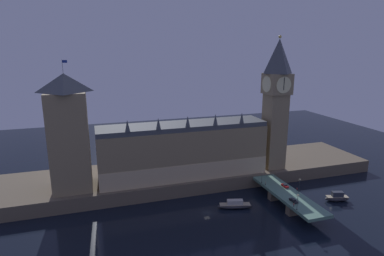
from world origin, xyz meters
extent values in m
plane|color=black|center=(0.00, 0.00, 0.00)|extent=(400.00, 400.00, 0.00)
cube|color=brown|center=(0.00, 39.00, 3.44)|extent=(220.00, 42.00, 6.87)
cube|color=#8E7A56|center=(-2.38, 30.14, 19.69)|extent=(86.73, 19.29, 25.63)
cube|color=#D5B989|center=(-2.38, 20.38, 11.49)|extent=(86.73, 0.20, 9.23)
cube|color=#42474C|center=(-2.38, 30.14, 33.71)|extent=(86.73, 17.74, 2.40)
cone|color=#42474C|center=(-31.29, 21.95, 37.73)|extent=(2.40, 2.40, 5.64)
cone|color=#42474C|center=(-16.83, 21.95, 37.73)|extent=(2.40, 2.40, 5.64)
cone|color=#42474C|center=(-2.38, 21.95, 37.73)|extent=(2.40, 2.40, 5.64)
cone|color=#42474C|center=(12.08, 21.95, 37.73)|extent=(2.40, 2.40, 5.64)
cone|color=#42474C|center=(26.53, 21.95, 37.73)|extent=(2.40, 2.40, 5.64)
cube|color=#8E7A56|center=(49.00, 26.74, 27.67)|extent=(10.48, 10.48, 41.58)
cube|color=#8E7A56|center=(49.00, 26.74, 53.91)|extent=(12.37, 12.37, 10.91)
cylinder|color=beige|center=(49.00, 20.43, 53.91)|extent=(8.62, 0.25, 8.62)
cylinder|color=beige|center=(49.00, 33.05, 53.91)|extent=(8.62, 0.25, 8.62)
cylinder|color=beige|center=(55.31, 26.74, 53.91)|extent=(0.25, 8.62, 8.62)
cylinder|color=beige|center=(42.69, 26.74, 53.91)|extent=(0.25, 8.62, 8.62)
cube|color=black|center=(49.00, 20.25, 54.56)|extent=(0.36, 0.10, 6.46)
pyramid|color=#42474C|center=(49.00, 26.74, 68.34)|extent=(12.37, 12.37, 17.94)
sphere|color=gold|center=(49.00, 26.74, 78.11)|extent=(1.60, 1.60, 1.60)
cube|color=#8E7A56|center=(-57.23, 30.21, 30.10)|extent=(17.43, 17.43, 46.46)
pyramid|color=#42474C|center=(-57.23, 30.21, 57.44)|extent=(17.78, 17.78, 8.22)
cylinder|color=#99999E|center=(-57.23, 30.21, 64.55)|extent=(0.24, 0.24, 6.00)
cube|color=navy|center=(-56.13, 30.21, 66.65)|extent=(2.00, 0.08, 1.20)
cube|color=slate|center=(38.59, -5.00, 5.50)|extent=(12.19, 46.00, 1.40)
cube|color=brown|center=(38.59, -12.67, 2.40)|extent=(10.36, 3.20, 4.80)
cube|color=brown|center=(38.59, 2.67, 2.40)|extent=(10.36, 3.20, 4.80)
cube|color=black|center=(35.91, -12.95, 6.74)|extent=(1.72, 4.68, 0.72)
cube|color=black|center=(35.91, -12.95, 7.32)|extent=(1.41, 2.11, 0.45)
cylinder|color=black|center=(35.09, -11.50, 6.52)|extent=(0.22, 0.64, 0.64)
cylinder|color=black|center=(36.73, -11.50, 6.52)|extent=(0.22, 0.64, 0.64)
cylinder|color=black|center=(35.09, -14.40, 6.52)|extent=(0.22, 0.64, 0.64)
cylinder|color=black|center=(36.73, -14.40, 6.52)|extent=(0.22, 0.64, 0.64)
cube|color=red|center=(41.27, 1.96, 6.77)|extent=(1.85, 4.06, 0.78)
cube|color=black|center=(41.27, 1.96, 7.38)|extent=(1.52, 1.83, 0.45)
cylinder|color=black|center=(42.15, 0.70, 6.52)|extent=(0.22, 0.64, 0.64)
cylinder|color=black|center=(40.40, 0.70, 6.52)|extent=(0.22, 0.64, 0.64)
cylinder|color=black|center=(42.15, 3.22, 6.52)|extent=(0.22, 0.64, 0.64)
cylinder|color=black|center=(40.40, 3.22, 6.52)|extent=(0.22, 0.64, 0.64)
cylinder|color=black|center=(33.23, -16.97, 6.62)|extent=(0.28, 0.28, 0.84)
cylinder|color=maroon|center=(33.23, -16.97, 7.39)|extent=(0.38, 0.38, 0.70)
sphere|color=tan|center=(33.23, -16.97, 7.85)|extent=(0.23, 0.23, 0.23)
cylinder|color=black|center=(43.95, -4.05, 6.63)|extent=(0.28, 0.28, 0.86)
cylinder|color=maroon|center=(43.95, -4.05, 7.41)|extent=(0.38, 0.38, 0.71)
sphere|color=tan|center=(43.95, -4.05, 7.89)|extent=(0.23, 0.23, 0.23)
cylinder|color=black|center=(33.23, 6.64, 6.62)|extent=(0.28, 0.28, 0.85)
cylinder|color=gray|center=(33.23, 6.64, 7.40)|extent=(0.38, 0.38, 0.70)
sphere|color=tan|center=(33.23, 6.64, 7.87)|extent=(0.23, 0.23, 0.23)
cylinder|color=#2D3333|center=(32.83, -19.72, 6.45)|extent=(0.56, 0.56, 0.50)
cylinder|color=#2D3333|center=(32.83, -19.72, 9.60)|extent=(0.18, 0.18, 5.81)
sphere|color=#F9E5A3|center=(32.83, -19.72, 13.06)|extent=(0.60, 0.60, 0.60)
sphere|color=#F9E5A3|center=(32.38, -19.72, 12.71)|extent=(0.44, 0.44, 0.44)
sphere|color=#F9E5A3|center=(33.28, -19.72, 12.71)|extent=(0.44, 0.44, 0.44)
cylinder|color=#2D3333|center=(44.35, -5.00, 6.45)|extent=(0.56, 0.56, 0.50)
cylinder|color=#2D3333|center=(44.35, -5.00, 9.41)|extent=(0.18, 0.18, 5.41)
sphere|color=#F9E5A3|center=(44.35, -5.00, 12.66)|extent=(0.60, 0.60, 0.60)
sphere|color=#F9E5A3|center=(43.90, -5.00, 12.31)|extent=(0.44, 0.44, 0.44)
sphere|color=#F9E5A3|center=(44.80, -5.00, 12.31)|extent=(0.44, 0.44, 0.44)
cylinder|color=#2D3333|center=(32.83, 9.72, 6.45)|extent=(0.56, 0.56, 0.50)
cylinder|color=#2D3333|center=(32.83, 9.72, 9.05)|extent=(0.18, 0.18, 4.69)
sphere|color=#F9E5A3|center=(32.83, 9.72, 11.94)|extent=(0.60, 0.60, 0.60)
sphere|color=#F9E5A3|center=(32.38, 9.72, 11.59)|extent=(0.44, 0.44, 0.44)
sphere|color=#F9E5A3|center=(33.28, 9.72, 11.59)|extent=(0.44, 0.44, 0.44)
ellipsoid|color=#28282D|center=(13.87, 0.31, 1.02)|extent=(16.58, 8.14, 2.04)
cube|color=tan|center=(13.87, 0.31, 1.95)|extent=(14.51, 6.85, 0.24)
cube|color=#B7B2A8|center=(13.87, 0.31, 3.09)|extent=(7.64, 4.34, 2.04)
ellipsoid|color=#28282D|center=(64.32, -8.08, 1.21)|extent=(12.29, 6.93, 2.42)
cube|color=tan|center=(64.32, -8.08, 2.31)|extent=(10.73, 5.80, 0.24)
cube|color=#2D333D|center=(64.32, -8.08, 3.64)|extent=(5.71, 3.75, 2.42)
camera|label=1|loc=(-46.11, -123.18, 71.84)|focal=30.00mm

